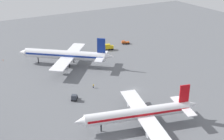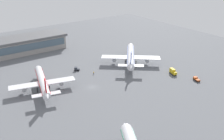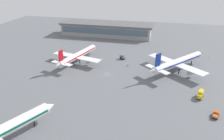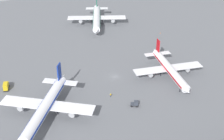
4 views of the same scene
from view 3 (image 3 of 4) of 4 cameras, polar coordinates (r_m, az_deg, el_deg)
name	(u,v)px [view 3 (image 3 of 4)]	position (r m, az deg, el deg)	size (l,w,h in m)	color
ground	(107,74)	(121.93, -1.36, -1.15)	(288.00, 288.00, 0.00)	slate
terminal_building	(106,29)	(196.12, -1.48, 10.71)	(81.10, 20.70, 11.14)	#9E9993
airplane_taxiing	(78,55)	(137.99, -9.03, 3.81)	(33.71, 41.31, 12.75)	white
airplane_distant	(178,62)	(129.99, 16.89, 1.96)	(34.68, 39.25, 14.39)	white
baggage_tug	(122,57)	(142.78, 2.67, 3.33)	(3.75, 3.51, 2.30)	black
pushback_tractor	(216,114)	(97.46, 25.65, -10.49)	(3.34, 4.78, 1.90)	black
catering_truck	(200,94)	(107.60, 22.26, -5.92)	(3.53, 5.91, 3.30)	black
ground_crew_worker	(128,65)	(132.21, 4.20, 1.34)	(0.52, 0.52, 1.67)	#1E2338
safety_cone_near_gate	(60,48)	(166.69, -13.55, 5.53)	(0.44, 0.44, 0.60)	#EA590C
safety_cone_far_side	(209,58)	(158.55, 24.08, 3.02)	(0.44, 0.44, 0.60)	#EA590C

